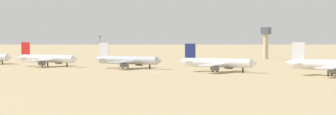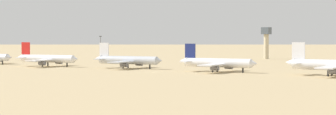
% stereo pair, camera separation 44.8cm
% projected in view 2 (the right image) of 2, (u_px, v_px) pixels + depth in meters
% --- Properties ---
extents(ground, '(4000.00, 4000.00, 0.00)m').
position_uv_depth(ground, '(155.00, 72.00, 292.61)').
color(ground, tan).
extents(ridge_far_west, '(351.21, 331.81, 93.06)m').
position_uv_depth(ridge_far_west, '(207.00, 19.00, 1404.88)').
color(ridge_far_west, slate).
rests_on(ridge_far_west, ground).
extents(parked_jet_red_2, '(36.61, 31.10, 12.10)m').
position_uv_depth(parked_jet_red_2, '(47.00, 59.00, 340.63)').
color(parked_jet_red_2, white).
rests_on(parked_jet_red_2, ground).
extents(parked_jet_white_3, '(36.57, 30.99, 12.08)m').
position_uv_depth(parked_jet_white_3, '(128.00, 60.00, 321.67)').
color(parked_jet_white_3, silver).
rests_on(parked_jet_white_3, ground).
extents(parked_jet_navy_4, '(36.72, 30.95, 12.12)m').
position_uv_depth(parked_jet_navy_4, '(217.00, 63.00, 292.60)').
color(parked_jet_navy_4, white).
rests_on(parked_jet_navy_4, ground).
extents(parked_jet_white_5, '(39.51, 33.24, 13.05)m').
position_uv_depth(parked_jet_white_5, '(333.00, 65.00, 265.79)').
color(parked_jet_white_5, white).
rests_on(parked_jet_white_5, ground).
extents(control_tower, '(5.20, 5.20, 20.52)m').
position_uv_depth(control_tower, '(266.00, 40.00, 441.13)').
color(control_tower, '#C6B793').
rests_on(control_tower, ground).
extents(light_pole_west, '(1.80, 0.50, 14.82)m').
position_uv_depth(light_pole_west, '(100.00, 45.00, 454.60)').
color(light_pole_west, '#59595E').
rests_on(light_pole_west, ground).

